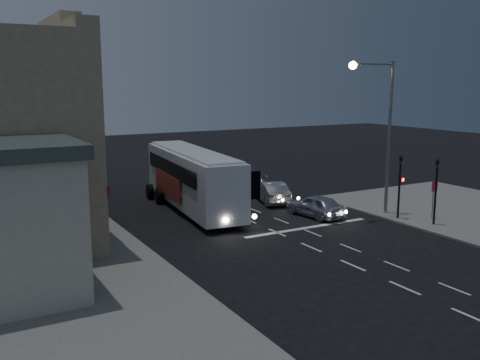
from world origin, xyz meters
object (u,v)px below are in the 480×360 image
tour_bus (192,178)px  regulatory_sign (434,193)px  car_sedan_b (241,180)px  traffic_signal_main (400,179)px  car_suv (316,206)px  streetlight (382,120)px  car_sedan_a (271,192)px  traffic_signal_side (436,184)px  street_tree (63,135)px

tour_bus → regulatory_sign: size_ratio=5.67×
car_sedan_b → traffic_signal_main: (3.35, -12.60, 1.71)m
car_sedan_b → regulatory_sign: regulatory_sign is taller
tour_bus → traffic_signal_main: traffic_signal_main is taller
car_suv → regulatory_sign: 6.79m
traffic_signal_main → car_sedan_b: bearing=104.9°
car_suv → streetlight: bearing=147.7°
car_sedan_a → streetlight: streetlight is taller
regulatory_sign → streetlight: 5.18m
car_sedan_b → traffic_signal_side: 15.23m
traffic_signal_main → car_sedan_a: bearing=116.9°
traffic_signal_main → traffic_signal_side: size_ratio=1.00×
car_suv → car_sedan_b: size_ratio=0.81×
regulatory_sign → traffic_signal_main: bearing=149.2°
traffic_signal_side → regulatory_sign: size_ratio=1.86×
car_sedan_b → street_tree: size_ratio=0.79×
car_sedan_a → car_sedan_b: size_ratio=0.88×
traffic_signal_main → street_tree: (-15.81, 14.25, 2.08)m
car_sedan_b → traffic_signal_side: (4.05, -14.58, 1.71)m
car_sedan_a → streetlight: 8.78m
street_tree → traffic_signal_side: bearing=-44.5°
car_sedan_b → traffic_signal_main: traffic_signal_main is taller
car_suv → car_sedan_a: (-0.19, 4.62, 0.04)m
traffic_signal_main → streetlight: streetlight is taller
car_sedan_a → street_tree: bearing=-13.6°
car_suv → regulatory_sign: regulatory_sign is taller
car_suv → car_sedan_a: bearing=-95.0°
tour_bus → streetlight: size_ratio=1.38×
regulatory_sign → streetlight: bearing=128.7°
traffic_signal_side → regulatory_sign: (1.00, 0.96, -0.82)m
car_sedan_a → street_tree: 14.16m
tour_bus → car_sedan_a: size_ratio=2.90×
tour_bus → traffic_signal_side: (9.97, -10.36, 0.39)m
streetlight → street_tree: (-15.55, 12.82, -1.23)m
regulatory_sign → street_tree: size_ratio=0.35×
tour_bus → car_sedan_a: bearing=-1.5°
street_tree → car_sedan_a: bearing=-29.0°
tour_bus → car_sedan_b: tour_bus is taller
traffic_signal_main → regulatory_sign: (1.70, -1.01, -0.82)m
car_sedan_b → streetlight: (3.09, -11.18, 5.02)m
car_sedan_a → traffic_signal_side: size_ratio=1.05×
streetlight → street_tree: bearing=140.5°
tour_bus → traffic_signal_side: traffic_signal_side is taller
streetlight → regulatory_sign: bearing=-51.3°
traffic_signal_main → streetlight: 3.61m
regulatory_sign → street_tree: 23.40m
traffic_signal_side → street_tree: size_ratio=0.66×
traffic_signal_main → regulatory_sign: bearing=-30.8°
car_sedan_a → street_tree: (-11.93, 6.60, 3.79)m
traffic_signal_main → traffic_signal_side: 2.10m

